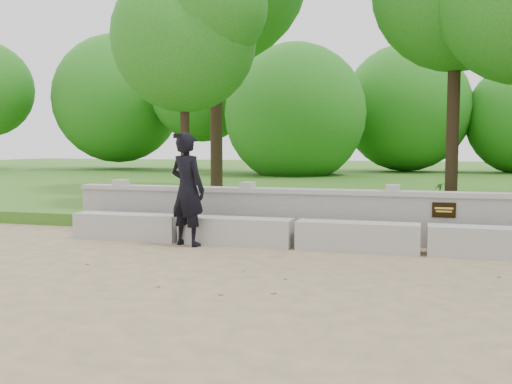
# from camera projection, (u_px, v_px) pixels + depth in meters

# --- Properties ---
(ground) EXTENTS (80.00, 80.00, 0.00)m
(ground) POSITION_uv_depth(u_px,v_px,m) (424.00, 283.00, 6.82)
(ground) COLOR tan
(ground) RESTS_ON ground
(lawn) EXTENTS (40.00, 22.00, 0.25)m
(lawn) POSITION_uv_depth(u_px,v_px,m) (422.00, 188.00, 20.22)
(lawn) COLOR #2E5817
(lawn) RESTS_ON ground
(concrete_bench) EXTENTS (11.90, 0.45, 0.45)m
(concrete_bench) POSITION_uv_depth(u_px,v_px,m) (424.00, 239.00, 8.62)
(concrete_bench) COLOR #B4B1AA
(concrete_bench) RESTS_ON ground
(parapet_wall) EXTENTS (12.50, 0.35, 0.90)m
(parapet_wall) POSITION_uv_depth(u_px,v_px,m) (424.00, 218.00, 9.27)
(parapet_wall) COLOR #A9A69F
(parapet_wall) RESTS_ON ground
(man_main) EXTENTS (0.79, 0.73, 1.85)m
(man_main) POSITION_uv_depth(u_px,v_px,m) (187.00, 189.00, 9.31)
(man_main) COLOR black
(man_main) RESTS_ON ground
(tree_left) EXTENTS (3.34, 3.34, 5.74)m
(tree_left) POSITION_uv_depth(u_px,v_px,m) (184.00, 29.00, 13.04)
(tree_left) COLOR #382619
(tree_left) RESTS_ON lawn
(shrub_a) EXTENTS (0.34, 0.31, 0.54)m
(shrub_a) POSITION_uv_depth(u_px,v_px,m) (179.00, 203.00, 11.21)
(shrub_a) COLOR #287026
(shrub_a) RESTS_ON lawn
(shrub_d) EXTENTS (0.34, 0.37, 0.58)m
(shrub_d) POSITION_uv_depth(u_px,v_px,m) (440.00, 194.00, 12.87)
(shrub_d) COLOR #287026
(shrub_d) RESTS_ON lawn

